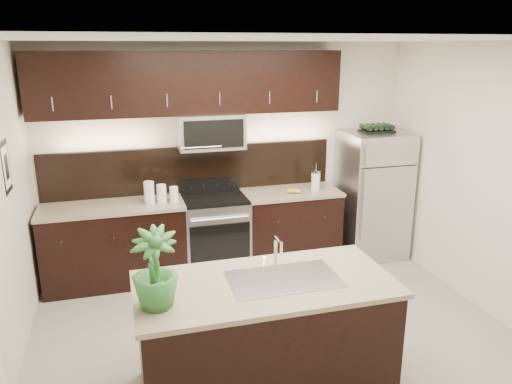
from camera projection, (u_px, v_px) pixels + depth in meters
ground at (278, 342)px, 4.65m from camera, size 4.50×4.50×0.00m
room_walls at (269, 167)px, 4.10m from camera, size 4.52×4.02×2.71m
counter_run at (198, 236)px, 5.96m from camera, size 3.51×0.65×0.94m
upper_fixtures at (193, 93)px, 5.63m from camera, size 3.49×0.40×1.66m
island at (265, 336)px, 3.90m from camera, size 1.96×0.96×0.94m
sink_faucet at (283, 277)px, 3.81m from camera, size 0.84×0.50×0.28m
refrigerator at (372, 195)px, 6.39m from camera, size 0.78×0.71×1.62m
wine_rack at (377, 129)px, 6.15m from camera, size 0.40×0.25×0.10m
plant at (154, 269)px, 3.34m from camera, size 0.36×0.36×0.56m
canisters at (159, 193)px, 5.62m from camera, size 0.38×0.14×0.25m
french_press at (316, 180)px, 6.13m from camera, size 0.11×0.11×0.33m
bananas at (290, 190)px, 6.03m from camera, size 0.22×0.20×0.05m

